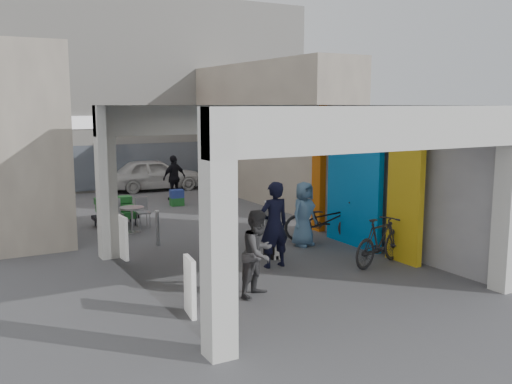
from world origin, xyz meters
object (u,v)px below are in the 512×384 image
man_back_turned (259,253)px  man_elderly (304,214)px  white_van (154,174)px  produce_stand (115,215)px  man_crates (174,178)px  bicycle_front (325,220)px  border_collie (274,246)px  man_with_dog (274,225)px  cafe_set (125,220)px  bicycle_rear (380,241)px

man_back_turned → man_elderly: man_elderly is taller
white_van → produce_stand: bearing=156.5°
man_crates → bicycle_front: (1.10, -7.94, -0.28)m
border_collie → man_back_turned: man_back_turned is taller
produce_stand → bicycle_front: bicycle_front is taller
man_with_dog → bicycle_front: man_with_dog is taller
produce_stand → man_back_turned: 7.42m
cafe_set → bicycle_front: 5.58m
cafe_set → man_crates: bearing=54.0°
bicycle_front → bicycle_rear: size_ratio=1.17×
cafe_set → man_back_turned: 6.58m
man_back_turned → man_with_dog: bearing=22.1°
man_back_turned → white_van: man_back_turned is taller
border_collie → bicycle_rear: bearing=-48.8°
bicycle_front → cafe_set: bearing=77.1°
cafe_set → man_elderly: 5.16m
man_elderly → man_crates: (-0.37, 8.04, 0.02)m
man_with_dog → white_van: size_ratio=0.49×
produce_stand → bicycle_rear: bearing=-68.8°
produce_stand → border_collie: size_ratio=1.75×
man_elderly → man_crates: man_crates is taller
border_collie → man_crates: (0.89, 8.72, 0.55)m
man_elderly → man_with_dog: bearing=-160.1°
cafe_set → border_collie: size_ratio=1.99×
man_with_dog → bicycle_rear: man_with_dog is taller
produce_stand → bicycle_front: bearing=-56.0°
man_crates → white_van: size_ratio=0.43×
border_collie → man_back_turned: size_ratio=0.44×
produce_stand → bicycle_rear: size_ratio=0.70×
man_back_turned → cafe_set: bearing=67.0°
man_crates → man_back_turned: bearing=61.9°
cafe_set → man_back_turned: size_ratio=0.88×
man_elderly → bicycle_rear: 2.33m
man_back_turned → man_crates: size_ratio=0.98×
cafe_set → man_back_turned: bearing=-84.5°
produce_stand → man_with_dog: bearing=-81.2°
cafe_set → man_crates: 5.26m
cafe_set → man_elderly: size_ratio=0.88×
border_collie → bicycle_rear: size_ratio=0.40×
man_elderly → man_crates: bearing=74.6°
cafe_set → bicycle_rear: size_ratio=0.79×
border_collie → white_van: 11.49m
border_collie → bicycle_rear: bicycle_rear is taller
man_back_turned → produce_stand: bearing=66.8°
border_collie → man_back_turned: (-1.56, -2.05, 0.53)m
produce_stand → bicycle_rear: bicycle_rear is taller
man_crates → white_van: 2.73m
cafe_set → man_crates: man_crates is taller
cafe_set → man_crates: size_ratio=0.86×
border_collie → white_van: bearing=77.9°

